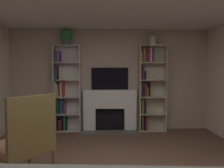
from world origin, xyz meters
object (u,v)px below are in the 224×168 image
object	(u,v)px
tv	(110,79)
armchair	(25,140)
vase_with_flowers	(153,41)
fireplace	(110,109)
potted_plant	(67,36)
bookshelf_left	(64,92)
bookshelf_right	(149,87)

from	to	relation	value
tv	armchair	distance (m)	3.04
tv	vase_with_flowers	world-z (taller)	vase_with_flowers
fireplace	potted_plant	world-z (taller)	potted_plant
fireplace	tv	bearing A→B (deg)	90.00
bookshelf_left	vase_with_flowers	bearing A→B (deg)	-1.37
bookshelf_left	potted_plant	world-z (taller)	potted_plant
bookshelf_right	potted_plant	distance (m)	2.35
tv	bookshelf_right	xyz separation A→B (m)	(0.96, -0.09, -0.21)
fireplace	bookshelf_right	size ratio (longest dim) A/B	0.67
fireplace	vase_with_flowers	bearing A→B (deg)	-1.85
tv	potted_plant	xyz separation A→B (m)	(-1.04, -0.12, 1.03)
potted_plant	armchair	bearing A→B (deg)	-92.62
potted_plant	armchair	xyz separation A→B (m)	(-0.12, -2.60, -1.74)
tv	vase_with_flowers	size ratio (longest dim) A/B	2.40
bookshelf_left	vase_with_flowers	xyz separation A→B (m)	(2.16, -0.05, 1.25)
tv	bookshelf_right	distance (m)	0.99
bookshelf_left	bookshelf_right	world-z (taller)	same
potted_plant	armchair	distance (m)	3.13
tv	armchair	world-z (taller)	tv
bookshelf_right	potted_plant	bearing A→B (deg)	-179.09
bookshelf_left	bookshelf_right	bearing A→B (deg)	-0.55
fireplace	vase_with_flowers	xyz separation A→B (m)	(1.04, -0.03, 1.67)
fireplace	bookshelf_left	distance (m)	1.19
vase_with_flowers	bookshelf_left	bearing A→B (deg)	178.63
armchair	potted_plant	bearing A→B (deg)	87.38
vase_with_flowers	potted_plant	bearing A→B (deg)	-179.99
vase_with_flowers	armchair	world-z (taller)	vase_with_flowers
potted_plant	vase_with_flowers	distance (m)	2.08
tv	potted_plant	distance (m)	1.47
bookshelf_right	bookshelf_left	bearing A→B (deg)	179.45
bookshelf_right	armchair	bearing A→B (deg)	-128.82
fireplace	armchair	size ratio (longest dim) A/B	1.20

